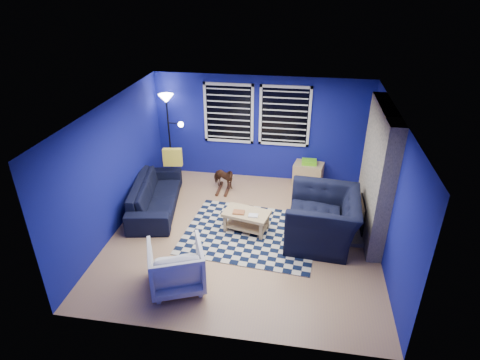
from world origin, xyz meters
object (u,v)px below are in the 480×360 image
(tv, at_px, (372,137))
(armchair_bent, at_px, (176,266))
(rocking_horse, at_px, (223,178))
(coffee_table, at_px, (246,217))
(floor_lamp, at_px, (168,110))
(armchair_big, at_px, (323,218))
(sofa, at_px, (156,195))
(cabinet, at_px, (308,174))

(tv, xyz_separation_m, armchair_bent, (-3.29, -3.59, -1.01))
(rocking_horse, bearing_deg, coffee_table, -128.78)
(coffee_table, relative_size, floor_lamp, 0.47)
(tv, relative_size, rocking_horse, 1.64)
(armchair_big, distance_m, coffee_table, 1.45)
(armchair_bent, bearing_deg, coffee_table, -138.92)
(sofa, distance_m, cabinet, 3.57)
(sofa, relative_size, armchair_bent, 2.55)
(armchair_big, relative_size, cabinet, 1.99)
(tv, xyz_separation_m, coffee_table, (-2.42, -1.87, -1.10))
(tv, distance_m, cabinet, 1.70)
(tv, xyz_separation_m, armchair_big, (-0.98, -1.94, -0.93))
(cabinet, bearing_deg, floor_lamp, -168.21)
(tv, bearing_deg, cabinet, 168.80)
(armchair_bent, xyz_separation_m, cabinet, (2.03, 3.84, -0.11))
(tv, relative_size, sofa, 0.46)
(armchair_bent, distance_m, floor_lamp, 4.21)
(tv, height_order, cabinet, tv)
(armchair_bent, bearing_deg, cabinet, -139.95)
(coffee_table, bearing_deg, armchair_bent, -116.88)
(sofa, xyz_separation_m, floor_lamp, (-0.12, 1.56, 1.36))
(sofa, bearing_deg, coffee_table, -114.53)
(coffee_table, height_order, floor_lamp, floor_lamp)
(sofa, relative_size, rocking_horse, 3.59)
(rocking_horse, xyz_separation_m, coffee_table, (0.76, -1.52, -0.03))
(coffee_table, relative_size, cabinet, 1.31)
(sofa, height_order, armchair_big, armchair_big)
(tv, height_order, sofa, tv)
(cabinet, bearing_deg, coffee_table, -107.70)
(coffee_table, bearing_deg, floor_lamp, 135.99)
(armchair_bent, xyz_separation_m, floor_lamp, (-1.28, 3.79, 1.29))
(cabinet, bearing_deg, sofa, -142.26)
(armchair_big, bearing_deg, sofa, -96.05)
(tv, bearing_deg, sofa, -163.07)
(armchair_bent, height_order, cabinet, armchair_bent)
(armchair_big, bearing_deg, rocking_horse, -122.32)
(armchair_big, xyz_separation_m, coffee_table, (-1.44, 0.07, -0.17))
(cabinet, bearing_deg, armchair_big, -71.74)
(sofa, height_order, coffee_table, sofa)
(sofa, distance_m, floor_lamp, 2.08)
(rocking_horse, height_order, cabinet, cabinet)
(armchair_big, distance_m, rocking_horse, 2.72)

